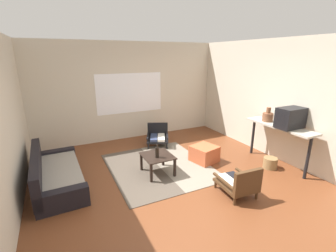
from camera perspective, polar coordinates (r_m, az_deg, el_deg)
name	(u,v)px	position (r m, az deg, el deg)	size (l,w,h in m)	color
ground_plane	(181,185)	(4.52, 3.30, -14.23)	(7.80, 7.80, 0.00)	brown
far_wall_with_window	(129,91)	(6.78, -9.41, 8.29)	(5.60, 0.13, 2.70)	beige
side_wall_right	(277,100)	(5.95, 25.04, 5.77)	(0.12, 6.60, 2.70)	beige
area_rug	(159,166)	(5.19, -2.22, -9.81)	(2.04, 2.31, 0.01)	#4C4238
couch	(55,175)	(4.93, -25.86, -10.64)	(0.85, 1.99, 0.65)	black
coffee_table	(157,159)	(4.79, -2.57, -7.92)	(0.58, 0.63, 0.40)	black
armchair_by_window	(158,136)	(6.35, -2.55, -2.33)	(0.77, 0.81, 0.55)	black
armchair_striped_foreground	(239,183)	(4.28, 16.92, -13.09)	(0.58, 0.68, 0.58)	#472D19
ottoman_orange	(204,154)	(5.43, 8.81, -6.70)	(0.51, 0.51, 0.37)	#BC5633
console_shelf	(279,130)	(5.54, 25.50, -0.87)	(0.43, 1.52, 0.91)	#B2AD9E
crt_television	(290,118)	(5.33, 27.63, 1.76)	(0.55, 0.34, 0.42)	black
clay_vase	(268,116)	(5.69, 23.12, 2.17)	(0.23, 0.23, 0.32)	brown
glass_bottle	(157,152)	(4.63, -2.67, -6.36)	(0.08, 0.08, 0.27)	black
wicker_basket	(270,163)	(5.54, 23.60, -8.23)	(0.29, 0.29, 0.23)	olive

